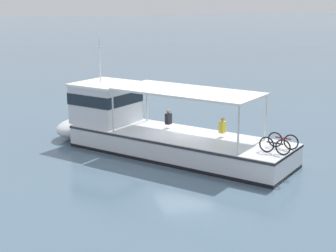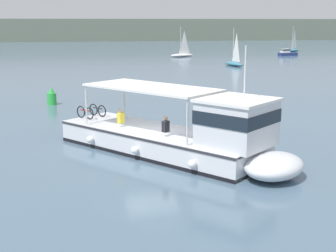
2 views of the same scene
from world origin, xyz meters
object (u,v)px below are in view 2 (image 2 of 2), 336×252
object	(u,v)px
ferry_main	(185,137)
motorboat_off_bow	(287,53)
sailboat_horizon_west	(293,49)
sailboat_horizon_east	(234,62)
channel_buoy	(52,97)
sailboat_outer_anchorage	(182,54)

from	to	relation	value
ferry_main	motorboat_off_bow	world-z (taller)	ferry_main
ferry_main	sailboat_horizon_west	distance (m)	83.60
sailboat_horizon_west	sailboat_horizon_east	bearing A→B (deg)	-127.41
motorboat_off_bow	channel_buoy	bearing A→B (deg)	-130.38
ferry_main	sailboat_horizon_west	size ratio (longest dim) A/B	2.17
channel_buoy	sailboat_outer_anchorage	bearing A→B (deg)	67.21
ferry_main	channel_buoy	world-z (taller)	ferry_main
sailboat_outer_anchorage	sailboat_horizon_east	world-z (taller)	same
ferry_main	channel_buoy	size ratio (longest dim) A/B	8.37
sailboat_horizon_west	channel_buoy	xyz separation A→B (m)	(-46.16, -58.01, 0.03)
ferry_main	sailboat_horizon_west	world-z (taller)	sailboat_horizon_west
motorboat_off_bow	channel_buoy	distance (m)	61.61
sailboat_outer_anchorage	channel_buoy	world-z (taller)	sailboat_outer_anchorage
channel_buoy	sailboat_horizon_west	bearing A→B (deg)	51.49
sailboat_outer_anchorage	sailboat_horizon_east	bearing A→B (deg)	-78.37
sailboat_horizon_west	channel_buoy	bearing A→B (deg)	-128.51
motorboat_off_bow	sailboat_horizon_east	size ratio (longest dim) A/B	0.70
sailboat_outer_anchorage	sailboat_horizon_west	bearing A→B (deg)	21.98
motorboat_off_bow	sailboat_horizon_east	world-z (taller)	sailboat_horizon_east
motorboat_off_bow	sailboat_horizon_west	distance (m)	12.72
sailboat_horizon_east	channel_buoy	size ratio (longest dim) A/B	3.86
sailboat_horizon_east	ferry_main	bearing A→B (deg)	-110.48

